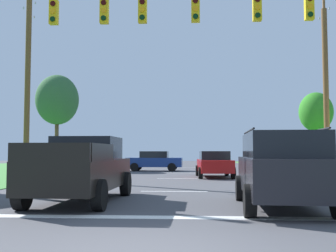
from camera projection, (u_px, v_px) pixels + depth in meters
name	position (u px, v px, depth m)	size (l,w,h in m)	color
stop_bar_stripe	(164.00, 217.00, 9.19)	(12.92, 0.45, 0.01)	white
lane_dash_0	(174.00, 191.00, 15.17)	(0.15, 2.50, 0.01)	white
lane_dash_1	(179.00, 178.00, 22.51)	(0.15, 2.50, 0.01)	white
lane_dash_2	(182.00, 173.00, 28.44)	(0.15, 2.50, 0.01)	white
lane_dash_3	(184.00, 168.00, 37.60)	(0.15, 2.50, 0.01)	white
overhead_signal_span	(172.00, 63.00, 15.16)	(15.30, 0.31, 8.34)	brown
pickup_truck	(82.00, 169.00, 12.18)	(2.38, 5.44, 1.95)	black
suv_black	(282.00, 168.00, 10.67)	(2.43, 4.90, 2.05)	black
distant_car_crossing_white	(299.00, 162.00, 26.50)	(4.32, 2.06, 1.52)	silver
distant_car_oncoming	(214.00, 164.00, 23.68)	(2.16, 4.37, 1.52)	maroon
distant_car_far_parked	(154.00, 161.00, 31.44)	(4.34, 2.11, 1.52)	navy
utility_pole_mid_right	(326.00, 90.00, 23.45)	(0.31, 1.79, 10.53)	brown
utility_pole_near_left	(28.00, 80.00, 22.75)	(0.31, 1.88, 11.28)	brown
tree_roadside_far_right	(316.00, 112.00, 33.39)	(2.75, 2.75, 6.39)	brown
tree_roadside_left	(57.00, 100.00, 34.46)	(3.61, 3.61, 8.03)	brown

